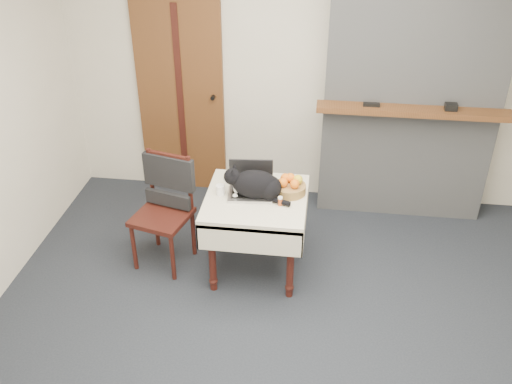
# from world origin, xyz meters

# --- Properties ---
(ground) EXTENTS (4.50, 4.50, 0.00)m
(ground) POSITION_xyz_m (0.00, 0.00, 0.00)
(ground) COLOR black
(ground) RESTS_ON ground
(room_shell) EXTENTS (4.52, 4.01, 2.61)m
(room_shell) POSITION_xyz_m (0.00, 0.46, 1.76)
(room_shell) COLOR beige
(room_shell) RESTS_ON ground
(door) EXTENTS (0.82, 0.10, 2.00)m
(door) POSITION_xyz_m (-1.20, 1.97, 1.00)
(door) COLOR brown
(door) RESTS_ON ground
(chimney) EXTENTS (1.62, 0.48, 2.60)m
(chimney) POSITION_xyz_m (0.90, 1.85, 1.30)
(chimney) COLOR gray
(chimney) RESTS_ON ground
(side_table) EXTENTS (0.78, 0.78, 0.70)m
(side_table) POSITION_xyz_m (-0.32, 0.73, 0.59)
(side_table) COLOR #34120E
(side_table) RESTS_ON ground
(laptop) EXTENTS (0.36, 0.32, 0.25)m
(laptop) POSITION_xyz_m (-0.37, 0.79, 0.76)
(laptop) COLOR #B7B7BC
(laptop) RESTS_ON side_table
(cat) EXTENTS (0.53, 0.23, 0.26)m
(cat) POSITION_xyz_m (-0.31, 0.72, 0.81)
(cat) COLOR black
(cat) RESTS_ON side_table
(cream_jar) EXTENTS (0.07, 0.07, 0.08)m
(cream_jar) POSITION_xyz_m (-0.59, 0.72, 0.74)
(cream_jar) COLOR white
(cream_jar) RESTS_ON side_table
(pill_bottle) EXTENTS (0.04, 0.04, 0.07)m
(pill_bottle) POSITION_xyz_m (-0.12, 0.63, 0.74)
(pill_bottle) COLOR #B24315
(pill_bottle) RESTS_ON side_table
(fruit_basket) EXTENTS (0.25, 0.25, 0.14)m
(fruit_basket) POSITION_xyz_m (-0.07, 0.82, 0.76)
(fruit_basket) COLOR olive
(fruit_basket) RESTS_ON side_table
(desk_clutter) EXTENTS (0.13, 0.04, 0.01)m
(desk_clutter) POSITION_xyz_m (-0.17, 0.75, 0.70)
(desk_clutter) COLOR black
(desk_clutter) RESTS_ON side_table
(chair) EXTENTS (0.52, 0.51, 0.95)m
(chair) POSITION_xyz_m (-1.06, 0.81, 0.60)
(chair) COLOR #34120E
(chair) RESTS_ON ground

